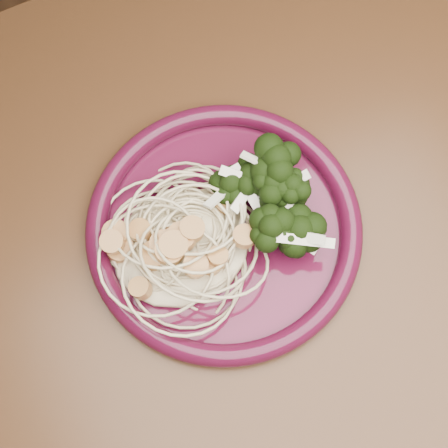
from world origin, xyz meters
name	(u,v)px	position (x,y,z in m)	size (l,w,h in m)	color
dining_table	(218,301)	(0.00, 0.00, 0.65)	(1.20, 0.80, 0.75)	#472814
dinner_plate	(224,227)	(0.03, 0.04, 0.76)	(0.28, 0.28, 0.02)	#440C22
spaghetti_pile	(181,243)	(-0.02, 0.04, 0.77)	(0.14, 0.12, 0.03)	#CBBB8D
scallop_cluster	(178,230)	(-0.02, 0.04, 0.81)	(0.13, 0.13, 0.04)	tan
broccoli_pile	(276,195)	(0.08, 0.04, 0.78)	(0.09, 0.16, 0.05)	black
onion_garnish	(279,181)	(0.08, 0.04, 0.82)	(0.07, 0.10, 0.05)	beige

